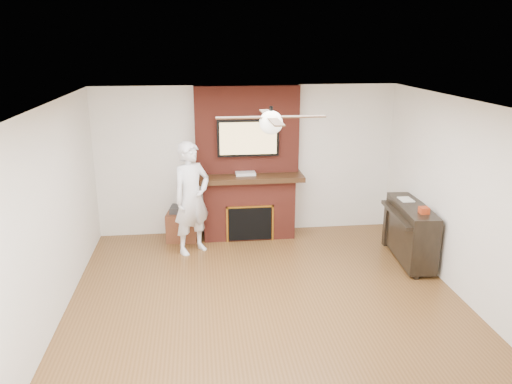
{
  "coord_description": "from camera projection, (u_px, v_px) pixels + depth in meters",
  "views": [
    {
      "loc": [
        -0.8,
        -5.39,
        3.18
      ],
      "look_at": [
        -0.06,
        0.9,
        1.25
      ],
      "focal_mm": 35.0,
      "sensor_mm": 36.0,
      "label": 1
    }
  ],
  "objects": [
    {
      "name": "candle_orange",
      "position": [
        241.0,
        236.0,
        8.3
      ],
      "size": [
        0.07,
        0.07,
        0.12
      ],
      "primitive_type": "cylinder",
      "color": "gold",
      "rests_on": "ground"
    },
    {
      "name": "candle_blue",
      "position": [
        260.0,
        235.0,
        8.41
      ],
      "size": [
        0.06,
        0.06,
        0.08
      ],
      "primitive_type": "cylinder",
      "color": "#3A54AE",
      "rests_on": "ground"
    },
    {
      "name": "cable_box",
      "position": [
        245.0,
        174.0,
        8.14
      ],
      "size": [
        0.33,
        0.19,
        0.05
      ],
      "primitive_type": "cube",
      "rotation": [
        0.0,
        0.0,
        0.02
      ],
      "color": "silver",
      "rests_on": "fireplace"
    },
    {
      "name": "piano",
      "position": [
        410.0,
        231.0,
        7.41
      ],
      "size": [
        0.61,
        1.36,
        0.96
      ],
      "rotation": [
        0.0,
        0.0,
        -0.09
      ],
      "color": "black",
      "rests_on": "ground"
    },
    {
      "name": "candle_green",
      "position": [
        252.0,
        235.0,
        8.38
      ],
      "size": [
        0.07,
        0.07,
        0.1
      ],
      "primitive_type": "cylinder",
      "color": "#2E732F",
      "rests_on": "ground"
    },
    {
      "name": "tv",
      "position": [
        248.0,
        138.0,
        8.03
      ],
      "size": [
        1.0,
        0.08,
        0.6
      ],
      "color": "black",
      "rests_on": "fireplace"
    },
    {
      "name": "side_table",
      "position": [
        183.0,
        224.0,
        8.3
      ],
      "size": [
        0.56,
        0.56,
        0.57
      ],
      "rotation": [
        0.0,
        0.0,
        -0.14
      ],
      "color": "#5B2C1A",
      "rests_on": "ground"
    },
    {
      "name": "room_shell",
      "position": [
        270.0,
        215.0,
        5.78
      ],
      "size": [
        5.36,
        5.86,
        2.86
      ],
      "color": "brown",
      "rests_on": "ground"
    },
    {
      "name": "ceiling_fan",
      "position": [
        271.0,
        122.0,
        5.46
      ],
      "size": [
        1.21,
        1.21,
        0.31
      ],
      "color": "black",
      "rests_on": "room_shell"
    },
    {
      "name": "person",
      "position": [
        192.0,
        198.0,
        7.61
      ],
      "size": [
        0.77,
        0.72,
        1.76
      ],
      "primitive_type": "imported",
      "rotation": [
        0.0,
        0.0,
        0.62
      ],
      "color": "white",
      "rests_on": "ground"
    },
    {
      "name": "fireplace",
      "position": [
        248.0,
        178.0,
        8.27
      ],
      "size": [
        1.78,
        0.64,
        2.5
      ],
      "color": "maroon",
      "rests_on": "ground"
    },
    {
      "name": "candle_cream",
      "position": [
        254.0,
        235.0,
        8.38
      ],
      "size": [
        0.08,
        0.08,
        0.11
      ],
      "primitive_type": "cylinder",
      "color": "beige",
      "rests_on": "ground"
    }
  ]
}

